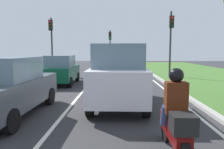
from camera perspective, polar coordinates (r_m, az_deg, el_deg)
name	(u,v)px	position (r m, az deg, el deg)	size (l,w,h in m)	color
ground_plane	(100,84)	(13.44, -3.18, -2.43)	(60.00, 60.00, 0.00)	#2D2D30
lane_line_center	(89,83)	(13.51, -6.14, -2.40)	(0.12, 32.00, 0.01)	silver
lane_line_right_edge	(157,84)	(13.65, 12.08, -2.41)	(0.12, 32.00, 0.01)	silver
curb_right	(165,83)	(13.75, 14.14, -2.16)	(0.24, 48.00, 0.12)	#9E9B93
car_suv_ahead	(118,75)	(8.00, 1.72, -0.01)	(2.03, 4.53, 2.28)	silver
car_sedan_left_lane	(8,87)	(7.44, -26.17, -3.08)	(1.92, 4.34, 1.86)	#474C51
car_hatchback_far	(61,70)	(13.47, -13.44, 1.20)	(1.77, 3.72, 1.78)	#0C472D
motorcycle	(175,129)	(4.35, 16.58, -13.89)	(0.41, 1.90, 1.01)	#590A0A
rider_person	(176,97)	(4.22, 16.69, -5.75)	(0.50, 0.40, 1.16)	#4C1E0C
traffic_light_near_right	(171,34)	(17.14, 15.56, 10.50)	(0.32, 0.50, 5.05)	#2D2D2D
traffic_light_overhead_left	(51,36)	(19.56, -16.00, 9.91)	(0.32, 0.50, 4.90)	#2D2D2D
traffic_light_far_median	(110,42)	(25.63, -0.52, 8.62)	(0.32, 0.50, 4.50)	#2D2D2D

